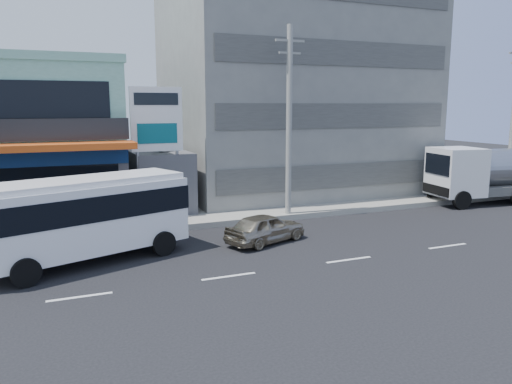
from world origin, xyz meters
TOP-DOWN VIEW (x-y plane):
  - ground at (0.00, 0.00)m, footprint 120.00×120.00m
  - sidewalk at (5.00, 9.50)m, footprint 70.00×5.00m
  - concrete_building at (10.00, 15.00)m, footprint 16.00×12.00m
  - gap_structure at (0.00, 12.00)m, footprint 3.00×6.00m
  - satellite_dish at (0.00, 11.00)m, footprint 1.50×1.50m
  - billboard at (-0.50, 9.20)m, footprint 2.60×0.18m
  - utility_pole_near at (6.00, 7.40)m, footprint 1.60×0.30m
  - minibus at (-4.48, 3.68)m, footprint 8.19×4.96m
  - sedan at (3.00, 3.57)m, footprint 4.19×2.83m
  - tanker_truck at (19.72, 6.55)m, footprint 9.08×3.81m
  - motorcycle_rider at (-4.00, 5.18)m, footprint 1.84×0.81m

SIDE VIEW (x-z plane):
  - ground at x=0.00m, z-range 0.00..0.00m
  - sidewalk at x=5.00m, z-range 0.00..0.30m
  - sedan at x=3.00m, z-range 0.00..1.32m
  - motorcycle_rider at x=-4.00m, z-range -0.39..1.90m
  - gap_structure at x=0.00m, z-range 0.00..3.50m
  - tanker_truck at x=19.72m, z-range 0.13..3.60m
  - minibus at x=-4.48m, z-range 0.32..3.58m
  - satellite_dish at x=0.00m, z-range 3.50..3.65m
  - billboard at x=-0.50m, z-range 1.48..8.38m
  - utility_pole_near at x=6.00m, z-range 0.15..10.15m
  - concrete_building at x=10.00m, z-range 0.00..14.00m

